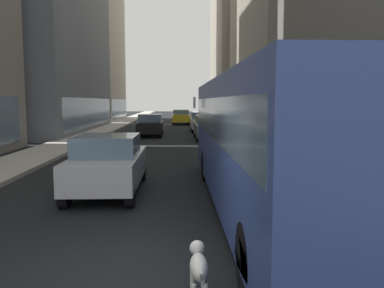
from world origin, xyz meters
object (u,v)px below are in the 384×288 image
car_black_suv (150,125)px  traffic_light_near (349,106)px  transit_bus (267,135)px  car_yellow_taxi (181,117)px  car_silver_sedan (109,163)px  car_grey_wagon (208,127)px  dalmatian_dog (198,266)px  car_white_van (201,122)px

car_black_suv → traffic_light_near: bearing=-72.5°
traffic_light_near → car_black_suv: bearing=107.5°
transit_bus → traffic_light_near: traffic_light_near is taller
car_yellow_taxi → car_silver_sedan: bearing=-94.1°
car_grey_wagon → dalmatian_dog: (-1.83, -21.54, -0.31)m
car_black_suv → car_white_van: size_ratio=0.87×
car_white_van → traffic_light_near: (2.10, -23.84, 1.61)m
car_grey_wagon → car_silver_sedan: size_ratio=1.12×
dalmatian_dog → traffic_light_near: traffic_light_near is taller
car_black_suv → dalmatian_dog: bearing=-84.9°
traffic_light_near → car_yellow_taxi: bearing=96.1°
car_yellow_taxi → car_grey_wagon: (1.60, -17.86, -0.00)m
traffic_light_near → car_white_van: bearing=95.0°
dalmatian_dog → traffic_light_near: 6.49m
car_grey_wagon → car_white_van: same height
car_yellow_taxi → car_white_van: size_ratio=0.99×
car_black_suv → car_white_van: (4.00, 4.46, 0.00)m
car_yellow_taxi → car_black_suv: same height
car_yellow_taxi → traffic_light_near: (3.70, -34.61, 1.61)m
car_grey_wagon → car_white_van: (0.00, 7.09, 0.00)m
car_grey_wagon → car_silver_sedan: bearing=-104.7°
traffic_light_near → car_silver_sedan: bearing=166.1°
transit_bus → car_grey_wagon: bearing=90.0°
car_black_suv → car_white_van: 5.99m
car_white_van → dalmatian_dog: bearing=-93.7°
transit_bus → car_silver_sedan: bearing=153.7°
car_silver_sedan → traffic_light_near: traffic_light_near is taller
car_white_van → car_black_suv: bearing=-131.9°
car_silver_sedan → dalmatian_dog: car_silver_sedan is taller
car_grey_wagon → dalmatian_dog: 21.62m
dalmatian_dog → traffic_light_near: bearing=50.6°
car_white_van → dalmatian_dog: size_ratio=4.96×
car_black_suv → car_white_van: bearing=48.1°
car_yellow_taxi → traffic_light_near: bearing=-83.9°
car_silver_sedan → car_white_van: size_ratio=0.89×
car_black_suv → car_grey_wagon: bearing=-33.3°
car_yellow_taxi → dalmatian_dog: bearing=-90.3°
car_yellow_taxi → dalmatian_dog: size_ratio=4.92×
car_white_van → transit_bus: bearing=-90.0°
car_yellow_taxi → car_silver_sedan: (-2.40, -33.10, -0.00)m
car_grey_wagon → car_white_van: bearing=90.0°
car_black_suv → traffic_light_near: (6.10, -19.38, 1.62)m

